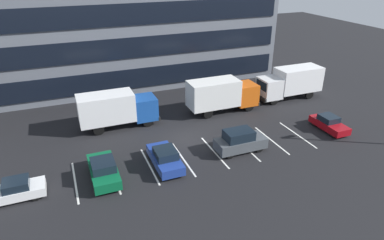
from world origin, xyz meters
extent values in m
plane|color=black|center=(0.00, 0.00, 0.00)|extent=(120.00, 120.00, 0.00)
cube|color=slate|center=(0.00, 18.00, 9.00)|extent=(34.74, 10.95, 18.00)
cube|color=black|center=(0.00, 12.47, 1.98)|extent=(33.35, 0.16, 2.30)
cube|color=black|center=(0.00, 12.47, 5.58)|extent=(33.35, 0.16, 2.30)
cube|color=black|center=(0.00, 12.47, 9.18)|extent=(33.35, 0.16, 2.30)
cube|color=silver|center=(-9.80, -3.08, 0.00)|extent=(0.14, 5.40, 0.01)
cube|color=silver|center=(-7.00, -3.08, 0.00)|extent=(0.14, 5.40, 0.01)
cube|color=silver|center=(-4.20, -3.08, 0.00)|extent=(0.14, 5.40, 0.01)
cube|color=silver|center=(-1.40, -3.08, 0.00)|extent=(0.14, 5.40, 0.01)
cube|color=silver|center=(1.40, -3.08, 0.00)|extent=(0.14, 5.40, 0.01)
cube|color=silver|center=(4.20, -3.08, 0.00)|extent=(0.14, 5.40, 0.01)
cube|color=silver|center=(7.00, -3.08, 0.00)|extent=(0.14, 5.40, 0.01)
cube|color=silver|center=(9.80, -3.08, 0.00)|extent=(0.14, 5.40, 0.01)
cube|color=#D85914|center=(8.39, 4.28, 1.60)|extent=(2.20, 2.40, 2.20)
cube|color=black|center=(9.47, 4.28, 2.04)|extent=(0.06, 2.02, 0.97)
cube|color=white|center=(4.68, 4.28, 2.15)|extent=(5.20, 2.50, 2.70)
cube|color=black|center=(9.54, 4.28, 0.65)|extent=(0.20, 2.40, 0.40)
cylinder|color=black|center=(8.39, 5.31, 0.50)|extent=(1.00, 0.30, 1.00)
cylinder|color=black|center=(8.39, 3.25, 0.50)|extent=(1.00, 0.30, 1.00)
cylinder|color=black|center=(3.64, 5.31, 0.50)|extent=(1.00, 0.30, 1.00)
cylinder|color=black|center=(3.64, 3.25, 0.50)|extent=(1.00, 0.30, 1.00)
cube|color=#194799|center=(-2.46, 4.73, 1.57)|extent=(2.15, 2.35, 2.15)
cube|color=black|center=(-1.41, 4.73, 2.00)|extent=(0.06, 1.97, 0.95)
cube|color=white|center=(-6.09, 4.73, 2.10)|extent=(5.09, 2.45, 2.64)
cube|color=black|center=(-1.34, 4.73, 0.64)|extent=(0.20, 2.35, 0.39)
cylinder|color=black|center=(-2.46, 5.73, 0.49)|extent=(0.98, 0.29, 0.98)
cylinder|color=black|center=(-2.46, 3.72, 0.49)|extent=(0.98, 0.29, 0.98)
cylinder|color=black|center=(-7.10, 5.73, 0.49)|extent=(0.98, 0.29, 0.98)
cylinder|color=black|center=(-7.10, 3.72, 0.49)|extent=(0.98, 0.29, 0.98)
cube|color=white|center=(11.82, 4.77, 1.61)|extent=(2.22, 2.42, 2.22)
cube|color=black|center=(10.73, 4.77, 2.05)|extent=(0.06, 2.03, 0.97)
cube|color=white|center=(15.54, 4.77, 2.16)|extent=(5.24, 2.52, 2.72)
cube|color=black|center=(10.66, 4.77, 0.65)|extent=(0.20, 2.42, 0.40)
cylinder|color=black|center=(11.82, 3.73, 0.50)|extent=(1.01, 0.30, 1.01)
cylinder|color=black|center=(11.82, 5.80, 0.50)|extent=(1.01, 0.30, 1.01)
cylinder|color=black|center=(16.59, 3.73, 0.50)|extent=(1.01, 0.30, 1.01)
cylinder|color=black|center=(16.59, 5.80, 0.50)|extent=(1.01, 0.30, 1.01)
cube|color=#0C5933|center=(-7.74, -3.40, 0.62)|extent=(1.88, 4.48, 0.73)
cube|color=black|center=(-7.74, -3.63, 1.29)|extent=(1.65, 1.88, 0.63)
cylinder|color=black|center=(-8.56, -1.97, 0.31)|extent=(0.23, 0.63, 0.63)
cylinder|color=black|center=(-6.93, -1.97, 0.31)|extent=(0.23, 0.63, 0.63)
cylinder|color=black|center=(-8.56, -4.84, 0.31)|extent=(0.23, 0.63, 0.63)
cylinder|color=black|center=(-6.93, -4.84, 0.31)|extent=(0.23, 0.63, 0.63)
cube|color=navy|center=(-3.06, -3.48, 0.60)|extent=(1.83, 4.37, 0.71)
cube|color=black|center=(-3.06, -3.70, 1.26)|extent=(1.61, 1.84, 0.61)
cylinder|color=black|center=(-3.86, -2.08, 0.31)|extent=(0.22, 0.61, 0.61)
cylinder|color=black|center=(-2.27, -2.08, 0.31)|extent=(0.22, 0.61, 0.61)
cylinder|color=black|center=(-3.86, -4.88, 0.31)|extent=(0.22, 0.61, 0.61)
cylinder|color=black|center=(-2.27, -4.88, 0.31)|extent=(0.22, 0.61, 0.61)
cube|color=maroon|center=(13.12, -3.39, 0.53)|extent=(1.63, 3.88, 0.63)
cube|color=black|center=(13.12, -3.19, 1.12)|extent=(1.43, 1.63, 0.54)
cylinder|color=black|center=(13.82, -4.63, 0.27)|extent=(0.20, 0.54, 0.54)
cylinder|color=black|center=(12.42, -4.63, 0.27)|extent=(0.20, 0.54, 0.54)
cylinder|color=black|center=(13.82, -2.15, 0.27)|extent=(0.20, 0.54, 0.54)
cylinder|color=black|center=(12.42, -2.15, 0.27)|extent=(0.20, 0.54, 0.54)
cube|color=#474C51|center=(3.51, -3.63, 0.70)|extent=(4.27, 1.81, 0.88)
cube|color=black|center=(3.30, -3.63, 1.54)|extent=(2.35, 1.59, 0.79)
cylinder|color=black|center=(4.88, -2.84, 0.32)|extent=(0.63, 0.20, 0.63)
cylinder|color=black|center=(4.88, -4.42, 0.32)|extent=(0.63, 0.20, 0.63)
cylinder|color=black|center=(2.14, -2.84, 0.32)|extent=(0.63, 0.20, 0.63)
cylinder|color=black|center=(2.14, -4.42, 0.32)|extent=(0.63, 0.20, 0.63)
cube|color=white|center=(-13.67, -3.55, 0.54)|extent=(3.93, 1.64, 0.64)
cube|color=black|center=(-13.48, -3.55, 1.13)|extent=(1.65, 1.45, 0.55)
cylinder|color=black|center=(-12.42, -4.26, 0.27)|extent=(0.55, 0.20, 0.55)
cylinder|color=black|center=(-12.42, -2.84, 0.27)|extent=(0.55, 0.20, 0.55)
camera|label=1|loc=(-9.53, -25.22, 14.79)|focal=31.98mm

